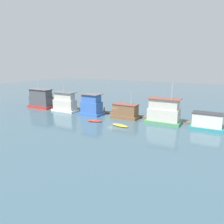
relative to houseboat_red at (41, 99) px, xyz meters
The scene contains 12 objects.
ground_plane 23.31m from the houseboat_red, ahead, with size 200.00×200.00×0.00m, color #426070.
dock_walkway 23.47m from the houseboat_red, ahead, with size 59.60×1.45×0.30m, color brown.
houseboat_red is the anchor object (origin of this frame).
houseboat_white 8.98m from the houseboat_red, ahead, with size 6.85×3.23×8.29m.
houseboat_blue 17.41m from the houseboat_red, ahead, with size 5.29×3.70×5.08m.
houseboat_brown 25.85m from the houseboat_red, ahead, with size 6.03×3.24×6.36m.
houseboat_green 34.53m from the houseboat_red, ahead, with size 7.18×3.80×8.44m.
houseboat_teal 42.92m from the houseboat_red, ahead, with size 5.95×3.34×3.17m.
dinghy_red 22.30m from the houseboat_red, 14.52° to the right, with size 3.30×1.83×0.39m.
dinghy_yellow 28.53m from the houseboat_red, 12.38° to the right, with size 3.81×1.76×0.40m.
mooring_post_near_left 19.55m from the houseboat_red, ahead, with size 0.32×0.32×1.57m, color #846B4C.
mooring_post_far_left 26.73m from the houseboat_red, ahead, with size 0.30×0.30×1.47m, color brown.
Camera 1 is at (23.14, -42.92, 12.23)m, focal length 35.00 mm.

